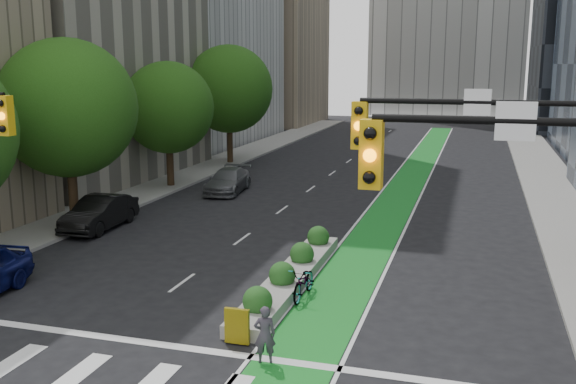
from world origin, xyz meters
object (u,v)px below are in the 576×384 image
Objects in this scene: bicycle at (304,282)px; parked_car_left_far at (228,181)px; parked_car_left_mid at (100,213)px; cyclist at (265,335)px; median_planter at (291,273)px.

parked_car_left_far is (-9.00, 15.75, 0.16)m from bicycle.
parked_car_left_mid is at bearing 154.34° from bicycle.
bicycle is 4.84m from cyclist.
cyclist is 0.33× the size of parked_car_left_mid.
parked_car_left_mid is (-11.46, 5.91, 0.24)m from bicycle.
bicycle is at bearing -56.36° from median_planter.
median_planter is 16.70m from parked_car_left_far.
parked_car_left_mid is at bearing 156.17° from median_planter.
cyclist and parked_car_left_mid have the same top height.
parked_car_left_far reaches higher than bicycle.
cyclist is at bearing -79.96° from median_planter.
parked_car_left_far is (-9.27, 20.57, -0.07)m from cyclist.
parked_car_left_mid is at bearing -62.33° from cyclist.
parked_car_left_mid reaches higher than parked_car_left_far.
median_planter reaches higher than bicycle.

